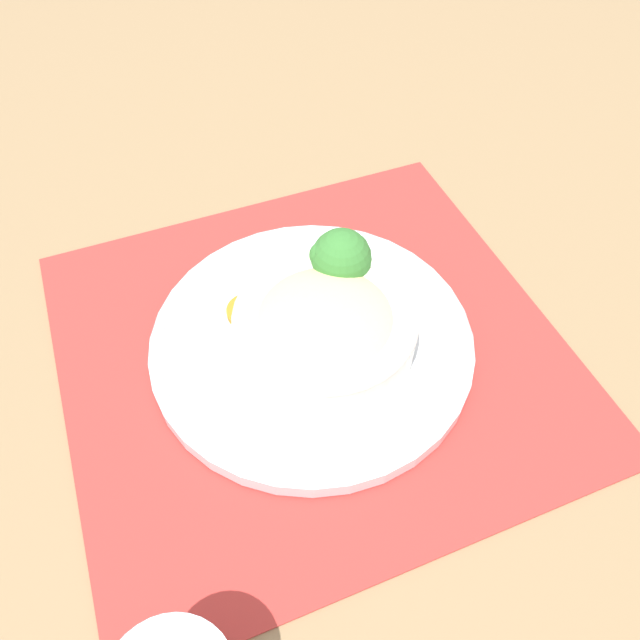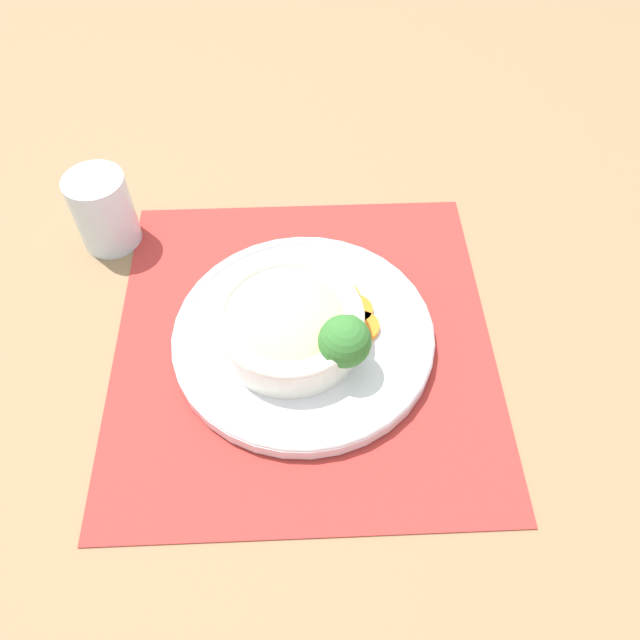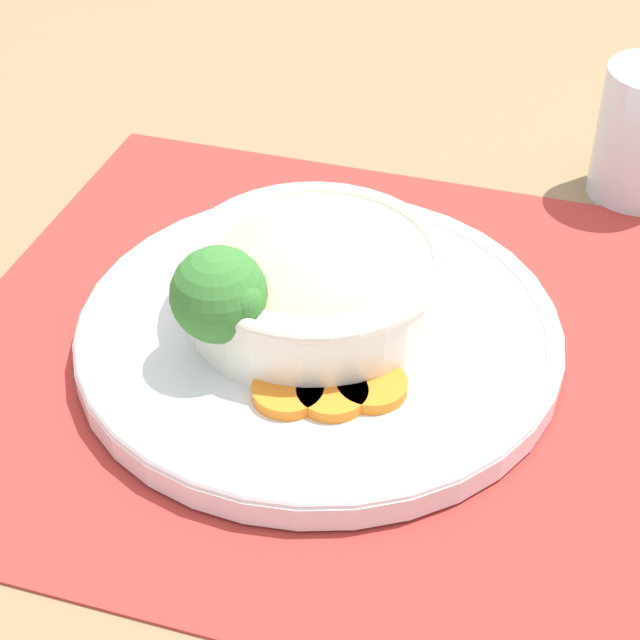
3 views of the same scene
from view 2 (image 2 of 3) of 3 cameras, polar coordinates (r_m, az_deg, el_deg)
The scene contains 9 objects.
ground_plane at distance 0.74m, azimuth -1.50°, elevation -1.99°, with size 4.00×4.00×0.00m, color #8C704C.
placemat at distance 0.74m, azimuth -1.50°, elevation -1.90°, with size 0.48×0.46×0.00m.
plate at distance 0.73m, azimuth -1.52°, elevation -1.31°, with size 0.31×0.31×0.02m.
bowl at distance 0.70m, azimuth -2.73°, elevation -0.32°, with size 0.17×0.17×0.06m.
broccoli_floret at distance 0.67m, azimuth 2.28°, elevation -1.99°, with size 0.06×0.06×0.08m.
carrot_slice_near at distance 0.73m, azimuth 3.79°, elevation -0.52°, with size 0.04×0.04×0.01m.
carrot_slice_middle at distance 0.74m, azimuth 3.22°, elevation 0.92°, with size 0.04×0.04×0.01m.
carrot_slice_far at distance 0.76m, azimuth 2.10°, elevation 2.09°, with size 0.04×0.04×0.01m.
water_glass at distance 0.87m, azimuth -19.08°, elevation 9.15°, with size 0.08×0.08×0.10m.
Camera 2 is at (0.43, -0.01, 0.61)m, focal length 35.00 mm.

